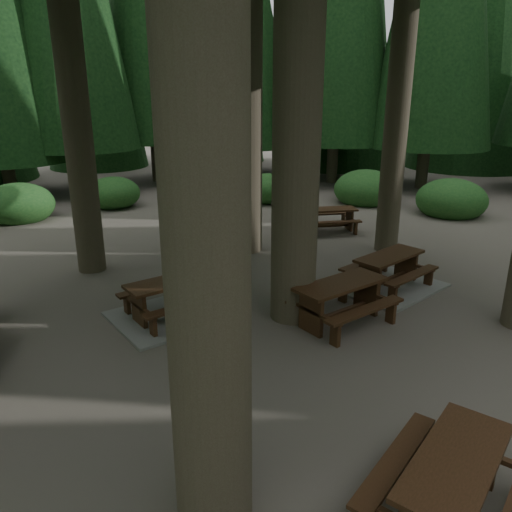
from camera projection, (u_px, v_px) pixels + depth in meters
ground at (265, 331)px, 8.96m from camera, size 80.00×80.00×0.00m
picnic_table_a at (388, 276)px, 10.86m from camera, size 2.41×2.08×0.75m
picnic_table_c at (173, 304)px, 9.46m from camera, size 2.23×1.86×0.74m
picnic_table_d at (330, 216)px, 15.15m from camera, size 2.00×1.84×0.69m
picnic_table_e at (454, 479)px, 4.87m from camera, size 2.11×1.88×0.76m
picnic_table_f at (340, 296)px, 9.16m from camera, size 1.86×1.52×0.79m
shrub_ring at (271, 289)px, 9.80m from camera, size 23.86×24.64×1.49m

